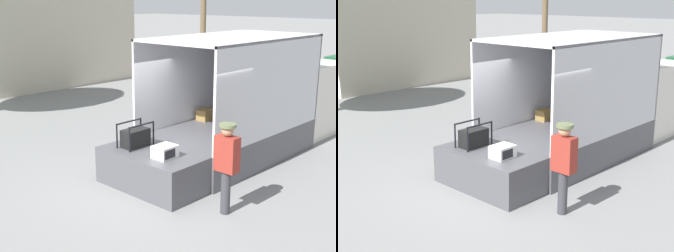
{
  "view_description": "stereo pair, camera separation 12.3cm",
  "coord_description": "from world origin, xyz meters",
  "views": [
    {
      "loc": [
        -7.13,
        -6.66,
        3.93
      ],
      "look_at": [
        -0.3,
        -0.2,
        1.34
      ],
      "focal_mm": 50.0,
      "sensor_mm": 36.0,
      "label": 1
    },
    {
      "loc": [
        -7.05,
        -6.75,
        3.93
      ],
      "look_at": [
        -0.3,
        -0.2,
        1.34
      ],
      "focal_mm": 50.0,
      "sensor_mm": 36.0,
      "label": 2
    }
  ],
  "objects": [
    {
      "name": "ground_plane",
      "position": [
        0.0,
        0.0,
        0.0
      ],
      "size": [
        160.0,
        160.0,
        0.0
      ],
      "primitive_type": "plane",
      "color": "gray"
    },
    {
      "name": "box_truck",
      "position": [
        3.93,
        0.0,
        0.91
      ],
      "size": [
        6.73,
        2.41,
        3.04
      ],
      "color": "silver",
      "rests_on": "ground"
    },
    {
      "name": "tailgate_deck",
      "position": [
        -0.6,
        0.0,
        0.4
      ],
      "size": [
        1.19,
        2.29,
        0.79
      ],
      "primitive_type": "cube",
      "color": "#4C4C51",
      "rests_on": "ground"
    },
    {
      "name": "microwave",
      "position": [
        -0.65,
        -0.45,
        0.93
      ],
      "size": [
        0.46,
        0.38,
        0.26
      ],
      "color": "white",
      "rests_on": "tailgate_deck"
    },
    {
      "name": "portable_generator",
      "position": [
        -0.54,
        0.53,
        1.0
      ],
      "size": [
        0.74,
        0.44,
        0.55
      ],
      "color": "black",
      "rests_on": "tailgate_deck"
    },
    {
      "name": "worker_person",
      "position": [
        -0.52,
        -1.89,
        1.08
      ],
      "size": [
        0.31,
        0.44,
        1.75
      ],
      "color": "#38383D",
      "rests_on": "ground"
    }
  ]
}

